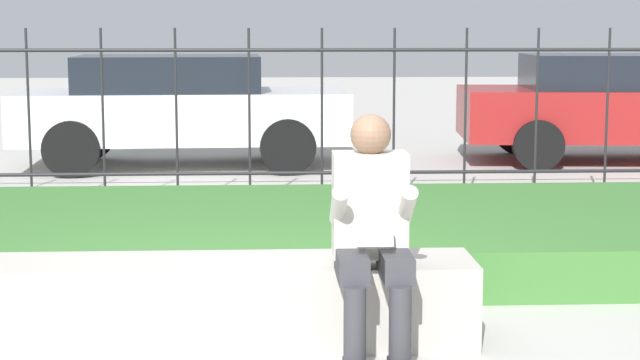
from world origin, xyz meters
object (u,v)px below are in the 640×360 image
at_px(person_seated_reader, 372,228).
at_px(car_parked_right, 631,105).
at_px(stone_bench, 193,307).
at_px(car_parked_center, 180,107).

relative_size(person_seated_reader, car_parked_right, 0.28).
bearing_deg(stone_bench, car_parked_right, 56.57).
bearing_deg(car_parked_right, car_parked_center, -173.45).
height_order(stone_bench, car_parked_right, car_parked_right).
relative_size(stone_bench, car_parked_center, 0.76).
distance_m(person_seated_reader, car_parked_right, 8.82).
distance_m(car_parked_center, car_parked_right, 5.62).
height_order(stone_bench, person_seated_reader, person_seated_reader).
bearing_deg(stone_bench, person_seated_reader, -18.23).
bearing_deg(car_parked_center, person_seated_reader, -80.45).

